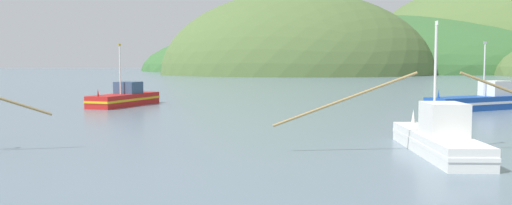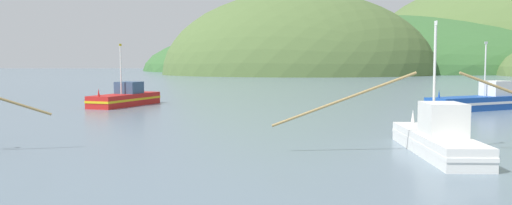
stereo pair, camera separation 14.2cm
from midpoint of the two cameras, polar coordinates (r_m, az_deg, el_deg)
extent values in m
ellipsoid|color=#516B38|center=(170.06, 4.23, 2.97)|extent=(84.16, 67.33, 50.94)
ellipsoid|color=#386633|center=(246.08, 13.05, 3.30)|extent=(210.12, 168.09, 46.19)
cube|color=red|center=(51.89, -13.71, 0.27)|extent=(5.02, 8.89, 1.11)
cube|color=gold|center=(51.88, -13.71, 0.33)|extent=(5.07, 8.98, 0.20)
cone|color=red|center=(48.61, -16.31, 1.02)|extent=(0.25, 0.25, 0.70)
cube|color=#334C6B|center=(52.39, -13.31, 1.53)|extent=(2.55, 2.52, 1.10)
cylinder|color=silver|center=(51.27, -14.14, 3.29)|extent=(0.12, 0.12, 4.39)
cube|color=gold|center=(51.29, -14.19, 5.88)|extent=(0.14, 0.35, 0.20)
cube|color=white|center=(25.80, 18.29, -4.08)|extent=(1.92, 8.91, 0.93)
cube|color=white|center=(25.79, 18.29, -3.98)|extent=(1.93, 9.00, 0.17)
cone|color=white|center=(29.62, 16.03, -1.37)|extent=(0.20, 0.20, 0.70)
cube|color=silver|center=(24.83, 18.94, -1.67)|extent=(1.61, 2.15, 1.44)
cylinder|color=silver|center=(26.03, 18.12, 2.35)|extent=(0.12, 0.12, 4.82)
cube|color=white|center=(26.07, 18.26, 7.92)|extent=(0.03, 0.36, 0.20)
cylinder|color=#997F4C|center=(24.70, 9.11, 0.32)|extent=(6.46, 0.12, 2.52)
cube|color=#19479E|center=(50.46, 22.67, -0.03)|extent=(11.32, 7.82, 1.15)
cube|color=white|center=(50.46, 22.67, 0.04)|extent=(11.44, 7.90, 0.21)
cone|color=#19479E|center=(46.35, 18.50, 0.87)|extent=(0.27, 0.27, 0.70)
cube|color=silver|center=(51.48, 23.69, 1.38)|extent=(2.81, 2.64, 1.29)
cylinder|color=silver|center=(50.32, 22.75, 3.14)|extent=(0.12, 0.12, 4.43)
cube|color=white|center=(50.34, 22.82, 5.80)|extent=(0.33, 0.20, 0.20)
camera|label=1|loc=(0.07, -90.11, -0.01)|focal=38.16mm
camera|label=2|loc=(0.07, 89.89, 0.01)|focal=38.16mm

